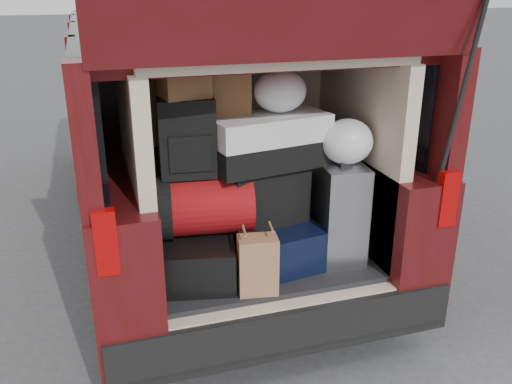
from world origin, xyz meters
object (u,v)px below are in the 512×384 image
(red_duffel, at_px, (204,204))
(black_hardshell, at_px, (194,253))
(silver_roller, at_px, (338,210))
(black_soft_case, at_px, (263,193))
(kraft_bag, at_px, (258,265))
(twotone_duffel, at_px, (267,140))
(navy_hardshell, at_px, (272,241))
(backpack, at_px, (187,138))

(red_duffel, bearing_deg, black_hardshell, -166.33)
(silver_roller, distance_m, black_soft_case, 0.45)
(black_hardshell, distance_m, kraft_bag, 0.41)
(black_hardshell, bearing_deg, kraft_bag, -36.47)
(red_duffel, xyz_separation_m, twotone_duffel, (0.37, 0.04, 0.31))
(silver_roller, xyz_separation_m, twotone_duffel, (-0.40, 0.10, 0.43))
(black_hardshell, xyz_separation_m, navy_hardshell, (0.46, 0.01, 0.00))
(twotone_duffel, bearing_deg, silver_roller, -24.13)
(navy_hardshell, bearing_deg, backpack, 169.75)
(black_hardshell, xyz_separation_m, twotone_duffel, (0.44, 0.05, 0.60))
(backpack, distance_m, twotone_duffel, 0.45)
(red_duffel, bearing_deg, black_soft_case, 14.98)
(black_hardshell, distance_m, black_soft_case, 0.51)
(black_soft_case, bearing_deg, twotone_duffel, -28.19)
(red_duffel, relative_size, black_soft_case, 1.11)
(navy_hardshell, relative_size, kraft_bag, 1.75)
(black_hardshell, xyz_separation_m, red_duffel, (0.07, 0.01, 0.28))
(black_hardshell, xyz_separation_m, kraft_bag, (0.27, -0.30, 0.04))
(kraft_bag, bearing_deg, twotone_duffel, 73.57)
(kraft_bag, xyz_separation_m, backpack, (-0.28, 0.33, 0.62))
(twotone_duffel, bearing_deg, black_soft_case, 152.42)
(black_hardshell, distance_m, red_duffel, 0.29)
(red_duffel, height_order, twotone_duffel, twotone_duffel)
(black_soft_case, bearing_deg, kraft_bag, -123.06)
(silver_roller, xyz_separation_m, backpack, (-0.85, 0.08, 0.48))
(silver_roller, relative_size, backpack, 1.41)
(black_hardshell, xyz_separation_m, silver_roller, (0.84, -0.05, 0.17))
(twotone_duffel, bearing_deg, red_duffel, 176.17)
(black_hardshell, distance_m, backpack, 0.65)
(twotone_duffel, bearing_deg, backpack, 172.81)
(navy_hardshell, bearing_deg, silver_roller, -18.64)
(black_soft_case, height_order, backpack, backpack)
(black_hardshell, relative_size, red_duffel, 1.16)
(kraft_bag, xyz_separation_m, twotone_duffel, (0.16, 0.35, 0.56))
(black_hardshell, height_order, silver_roller, silver_roller)
(red_duffel, height_order, backpack, backpack)
(silver_roller, height_order, red_duffel, silver_roller)
(silver_roller, relative_size, twotone_duffel, 0.90)
(black_hardshell, relative_size, silver_roller, 1.02)
(black_soft_case, bearing_deg, red_duffel, 176.82)
(silver_roller, height_order, backpack, backpack)
(red_duffel, xyz_separation_m, backpack, (-0.08, 0.02, 0.37))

